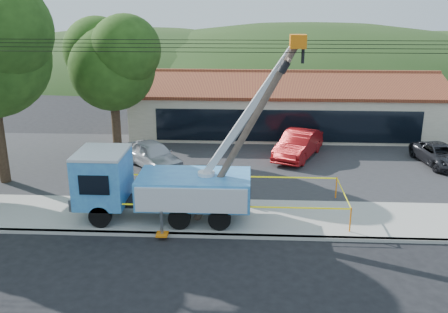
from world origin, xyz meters
The scene contains 14 objects.
ground centered at (0.00, 0.00, 0.00)m, with size 120.00×120.00×0.00m, color black.
curb centered at (0.00, 2.10, 0.07)m, with size 60.00×0.25×0.15m, color #A6A59B.
sidewalk centered at (0.00, 4.00, 0.07)m, with size 60.00×4.00×0.15m, color #A6A59B.
parking_lot centered at (0.00, 12.00, 0.05)m, with size 60.00×12.00×0.10m, color #28282B.
strip_mall centered at (4.00, 19.98, 1.88)m, with size 22.50×8.53×4.67m.
tree_lot centered at (-7.00, 13.00, 6.21)m, with size 6.30×5.60×8.94m.
hill_west centered at (-15.00, 55.00, 0.00)m, with size 78.40×56.00×28.00m, color #203A15.
hill_center centered at (10.00, 55.00, 0.00)m, with size 89.60×64.00×32.00m, color #203A15.
utility_truck centered at (-2.70, 3.71, 1.81)m, with size 10.05×4.21×8.23m.
leaning_pole centered at (1.39, 3.59, 4.56)m, with size 4.53×1.74×8.12m.
caution_tape centered at (0.29, 4.53, 0.96)m, with size 11.08×3.82×1.10m.
car_silver centered at (-4.25, 10.80, 0.00)m, with size 1.86×4.61×1.57m, color silver.
car_red centered at (4.49, 13.16, 0.00)m, with size 1.78×5.12×1.69m, color #A61013.
car_dark centered at (12.94, 12.13, 0.00)m, with size 2.08×4.52×1.26m, color black.
Camera 1 is at (1.38, -17.13, 9.87)m, focal length 40.00 mm.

